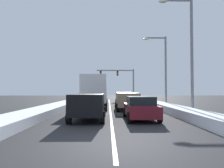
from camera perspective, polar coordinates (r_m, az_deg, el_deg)
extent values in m
plane|color=#28282B|center=(21.43, -0.51, -6.83)|extent=(120.00, 120.00, 0.00)
cube|color=silver|center=(24.96, -0.59, -6.11)|extent=(0.14, 39.00, 0.01)
cube|color=white|center=(25.54, 11.44, -5.30)|extent=(1.58, 39.00, 0.61)
cube|color=white|center=(25.46, -12.66, -5.39)|extent=(2.13, 39.00, 0.53)
cube|color=maroon|center=(14.04, 7.61, -6.91)|extent=(1.82, 4.50, 0.70)
cube|color=black|center=(13.85, 7.69, -4.47)|extent=(1.64, 2.20, 0.55)
cube|color=red|center=(11.77, 5.88, -7.33)|extent=(0.24, 0.08, 0.14)
cube|color=red|center=(12.01, 12.49, -7.19)|extent=(0.24, 0.08, 0.14)
cylinder|color=black|center=(15.50, 3.46, -7.55)|extent=(0.22, 0.66, 0.66)
cylinder|color=black|center=(15.74, 9.99, -7.44)|extent=(0.22, 0.66, 0.66)
cylinder|color=black|center=(12.44, 4.60, -8.98)|extent=(0.22, 0.66, 0.66)
cylinder|color=black|center=(12.73, 12.69, -8.78)|extent=(0.22, 0.66, 0.66)
cube|color=#937F60|center=(20.59, 3.99, -4.12)|extent=(1.95, 4.90, 1.25)
cube|color=black|center=(18.18, 4.66, -3.57)|extent=(1.56, 0.06, 0.55)
cube|color=red|center=(18.15, 2.20, -4.76)|extent=(0.20, 0.08, 0.28)
cube|color=red|center=(18.30, 7.10, -4.72)|extent=(0.20, 0.08, 0.28)
cylinder|color=black|center=(22.26, 1.15, -5.69)|extent=(0.25, 0.74, 0.74)
cylinder|color=black|center=(22.42, 6.05, -5.65)|extent=(0.25, 0.74, 0.74)
cylinder|color=black|center=(18.88, 1.55, -6.40)|extent=(0.25, 0.74, 0.74)
cylinder|color=black|center=(19.06, 7.33, -6.34)|extent=(0.25, 0.74, 0.74)
cube|color=#38383D|center=(26.63, 3.37, -3.59)|extent=(1.95, 4.90, 1.25)
cube|color=black|center=(24.22, 3.80, -3.12)|extent=(1.56, 0.06, 0.55)
cube|color=red|center=(24.19, 1.96, -4.01)|extent=(0.20, 0.08, 0.28)
cube|color=red|center=(24.32, 5.64, -3.99)|extent=(0.20, 0.08, 0.28)
cylinder|color=black|center=(28.30, 1.17, -4.85)|extent=(0.25, 0.74, 0.74)
cylinder|color=black|center=(28.43, 5.03, -4.83)|extent=(0.25, 0.74, 0.74)
cylinder|color=black|center=(24.91, 1.47, -5.27)|extent=(0.25, 0.74, 0.74)
cylinder|color=black|center=(25.06, 5.86, -5.24)|extent=(0.25, 0.74, 0.74)
cube|color=black|center=(13.85, -6.34, -5.27)|extent=(1.95, 4.90, 1.25)
cube|color=black|center=(11.44, -7.45, -4.63)|extent=(1.56, 0.06, 0.55)
cube|color=red|center=(11.59, -11.31, -6.43)|extent=(0.20, 0.08, 0.28)
cube|color=red|center=(11.42, -3.53, -6.53)|extent=(0.20, 0.08, 0.28)
cylinder|color=black|center=(15.70, -9.27, -7.31)|extent=(0.25, 0.74, 0.74)
cylinder|color=black|center=(15.55, -2.23, -7.39)|extent=(0.25, 0.74, 0.74)
cylinder|color=black|center=(12.37, -11.55, -8.81)|extent=(0.25, 0.74, 0.74)
cylinder|color=black|center=(12.17, -2.56, -8.96)|extent=(0.25, 0.74, 0.74)
cube|color=navy|center=(24.73, -4.17, -2.53)|extent=(2.35, 2.20, 2.00)
cube|color=silver|center=(21.13, -4.70, -1.31)|extent=(2.35, 5.00, 2.60)
cylinder|color=black|center=(25.15, -6.71, -5.02)|extent=(0.28, 0.92, 0.92)
cylinder|color=black|center=(25.03, -1.56, -5.05)|extent=(0.28, 0.92, 0.92)
cylinder|color=black|center=(19.80, -8.26, -5.90)|extent=(0.28, 0.92, 0.92)
cylinder|color=black|center=(19.64, -1.70, -5.95)|extent=(0.28, 0.92, 0.92)
cube|color=slate|center=(30.89, -4.18, -4.10)|extent=(1.82, 4.50, 0.70)
cube|color=black|center=(30.72, -4.20, -2.99)|extent=(1.64, 2.20, 0.55)
cube|color=red|center=(28.74, -5.80, -4.04)|extent=(0.24, 0.08, 0.14)
cube|color=red|center=(28.66, -3.04, -4.05)|extent=(0.24, 0.08, 0.14)
cylinder|color=black|center=(32.51, -5.61, -4.51)|extent=(0.22, 0.66, 0.66)
cylinder|color=black|center=(32.42, -2.46, -4.53)|extent=(0.22, 0.66, 0.66)
cylinder|color=black|center=(29.43, -6.09, -4.80)|extent=(0.22, 0.66, 0.66)
cylinder|color=black|center=(29.32, -2.61, -4.82)|extent=(0.22, 0.66, 0.66)
cylinder|color=slate|center=(42.94, 5.77, -0.15)|extent=(0.28, 0.28, 6.20)
cube|color=slate|center=(42.83, 0.83, 3.67)|extent=(7.40, 0.20, 0.20)
cube|color=black|center=(42.80, 1.50, 2.90)|extent=(0.34, 0.34, 0.95)
sphere|color=#4C0A0A|center=(42.64, 1.51, 3.30)|extent=(0.22, 0.22, 0.22)
sphere|color=#F2AD14|center=(42.61, 1.51, 2.92)|extent=(0.22, 0.22, 0.22)
sphere|color=#0C3819|center=(42.59, 1.51, 2.54)|extent=(0.22, 0.22, 0.22)
cube|color=black|center=(42.78, -3.06, 2.91)|extent=(0.34, 0.34, 0.95)
sphere|color=#4C0A0A|center=(42.62, -3.07, 3.31)|extent=(0.22, 0.22, 0.22)
sphere|color=#F2AD14|center=(42.60, -3.07, 2.93)|extent=(0.22, 0.22, 0.22)
sphere|color=#0C3819|center=(42.57, -3.07, 2.54)|extent=(0.22, 0.22, 0.22)
cylinder|color=gray|center=(17.46, 20.67, 6.95)|extent=(0.22, 0.22, 9.01)
cube|color=gray|center=(18.26, 17.08, 20.72)|extent=(2.20, 0.14, 0.14)
ellipsoid|color=#EAE5C6|center=(17.93, 13.51, 20.78)|extent=(0.70, 0.36, 0.24)
cylinder|color=gray|center=(24.05, 14.25, 3.13)|extent=(0.22, 0.22, 7.85)
cube|color=gray|center=(24.40, 11.63, 12.03)|extent=(2.20, 0.14, 0.14)
ellipsoid|color=#EAE5C6|center=(24.17, 9.03, 11.91)|extent=(0.70, 0.36, 0.24)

